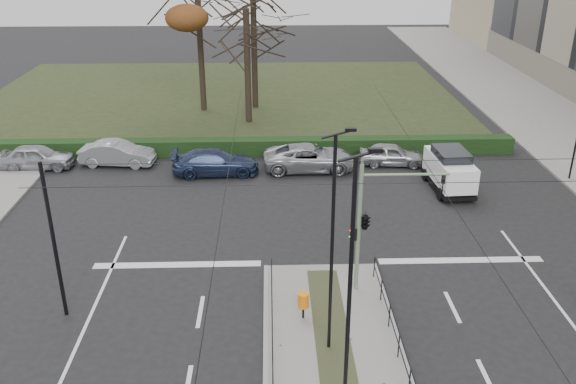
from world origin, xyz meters
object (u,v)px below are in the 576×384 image
Objects in this scene: traffic_light at (367,219)px; white_van at (450,169)px; parked_car_fourth at (310,158)px; streetlamp_median_far at (333,245)px; parked_car_second at (117,153)px; streetlamp_median_near at (350,294)px; parked_car_first at (37,157)px; parked_car_third at (215,162)px; bare_tree_near at (246,17)px; parked_car_fifth at (392,154)px; litter_bin at (303,300)px.

traffic_light reaches higher than white_van.
white_van is at bearing -113.63° from parked_car_fourth.
streetlamp_median_far is 20.81m from parked_car_second.
parked_car_first is (-15.58, 20.18, -3.60)m from streetlamp_median_near.
parked_car_third is at bearing 107.56° from streetlamp_median_far.
white_van is 0.40× the size of bare_tree_near.
parked_car_fourth is at bearing 102.79° from parked_car_fifth.
traffic_light is 13.07m from parked_car_fourth.
white_van is at bearing 65.48° from streetlamp_median_near.
parked_car_second is (4.55, 0.39, 0.01)m from parked_car_first.
streetlamp_median_near is 1.96× the size of white_van.
litter_bin is at bearing -83.76° from bare_tree_near.
parked_car_fifth is (3.60, 13.42, -2.49)m from traffic_light.
traffic_light is at bearing -131.95° from parked_car_second.
parked_car_second is 1.14× the size of parked_car_fifth.
parked_car_first is at bearing 100.88° from parked_car_second.
parked_car_first is 15.85m from parked_car_fourth.
litter_bin is 0.13× the size of streetlamp_median_far.
parked_car_second reaches higher than litter_bin.
parked_car_first is 1.09× the size of parked_car_fifth.
parked_car_fifth is at bearing 75.72° from streetlamp_median_near.
streetlamp_median_near is 18.31m from white_van.
parked_car_fifth is (20.70, -0.08, -0.06)m from parked_car_first.
white_van is at bearing -96.71° from parked_car_second.
litter_bin is 0.24× the size of parked_car_second.
parked_car_first is 10.49m from parked_car_third.
traffic_light is 3.82m from litter_bin.
litter_bin is at bearing 115.16° from streetlamp_median_far.
parked_car_fourth is (11.28, -1.10, 0.02)m from parked_car_second.
parked_car_fourth is 0.51× the size of bare_tree_near.
parked_car_third reaches higher than parked_car_first.
parked_car_second reaches higher than parked_car_fifth.
white_van is at bearing 60.10° from streetlamp_median_far.
streetlamp_median_near is (-1.52, -6.69, 1.17)m from traffic_light.
parked_car_fifth is at bearing -44.61° from bare_tree_near.
traffic_light is 0.50× the size of bare_tree_near.
parked_car_fifth is at bearing -83.36° from parked_car_fourth.
parked_car_second is at bearing 122.68° from litter_bin.
parked_car_third is 0.47× the size of bare_tree_near.
parked_car_second is 0.89× the size of parked_car_third.
parked_car_fourth is at bearing 85.40° from litter_bin.
streetlamp_median_far is 2.02× the size of parked_car_fifth.
streetlamp_median_near is at bearing -114.52° from white_van.
streetlamp_median_far is 23.23m from parked_car_first.
bare_tree_near reaches higher than traffic_light.
litter_bin is 5.99m from streetlamp_median_near.
streetlamp_median_far is (-1.66, -3.54, 0.90)m from traffic_light.
traffic_light is 22.91m from bare_tree_near.
bare_tree_near is (-2.60, 23.81, 6.48)m from litter_bin.
bare_tree_near is (-11.02, 12.22, 6.18)m from white_van.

